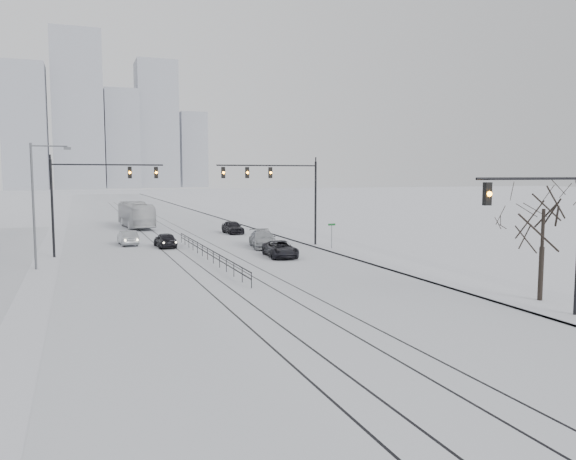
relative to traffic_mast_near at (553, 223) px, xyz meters
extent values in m
plane|color=silver|center=(-10.79, -6.00, -4.56)|extent=(500.00, 500.00, 0.00)
cube|color=silver|center=(-10.79, 54.00, -4.55)|extent=(22.00, 260.00, 0.02)
cube|color=silver|center=(2.71, 54.00, -4.48)|extent=(5.00, 260.00, 0.16)
cube|color=gray|center=(0.26, 54.00, -4.50)|extent=(0.10, 260.00, 0.12)
cube|color=black|center=(-13.39, 34.00, -4.54)|extent=(0.10, 180.00, 0.01)
cube|color=black|center=(-11.99, 34.00, -4.54)|extent=(0.10, 180.00, 0.01)
cube|color=black|center=(-9.59, 34.00, -4.54)|extent=(0.10, 180.00, 0.01)
cube|color=black|center=(-8.19, 34.00, -4.54)|extent=(0.10, 180.00, 0.01)
cube|color=#9CA0AB|center=(-40.79, 254.00, 22.94)|extent=(18.00, 18.00, 55.00)
cube|color=#9CA0AB|center=(-18.79, 262.00, 31.44)|extent=(22.00, 22.00, 72.00)
cube|color=#9CA0AB|center=(1.21, 270.00, 19.44)|extent=(16.00, 16.00, 48.00)
cube|color=#9CA0AB|center=(19.21, 278.00, 27.44)|extent=(20.00, 20.00, 64.00)
cube|color=#9CA0AB|center=(39.21, 286.00, 15.44)|extent=(14.00, 14.00, 40.00)
cylinder|color=black|center=(-1.39, 0.00, 2.04)|extent=(6.00, 0.12, 0.12)
cube|color=black|center=(-3.79, 0.00, 1.39)|extent=(0.32, 0.24, 1.00)
sphere|color=orange|center=(-3.79, -0.14, 1.39)|extent=(0.22, 0.22, 0.22)
cylinder|color=black|center=(0.71, 29.00, -0.56)|extent=(0.20, 0.20, 8.00)
cylinder|color=black|center=(-4.04, 29.00, 3.04)|extent=(9.50, 0.12, 0.12)
cube|color=black|center=(-8.19, 29.00, 2.39)|extent=(0.32, 0.24, 1.00)
sphere|color=orange|center=(-8.19, 28.86, 2.39)|extent=(0.22, 0.22, 0.22)
cube|color=black|center=(-5.99, 29.00, 2.39)|extent=(0.32, 0.24, 1.00)
sphere|color=orange|center=(-5.99, 28.86, 2.39)|extent=(0.22, 0.22, 0.22)
cube|color=black|center=(-3.79, 29.00, 2.39)|extent=(0.32, 0.24, 1.00)
sphere|color=orange|center=(-3.79, 28.86, 2.39)|extent=(0.22, 0.22, 0.22)
cylinder|color=black|center=(-22.29, 30.00, -0.56)|extent=(0.20, 0.20, 8.00)
cylinder|color=black|center=(-17.79, 30.00, 3.04)|extent=(9.00, 0.12, 0.12)
cube|color=black|center=(-13.89, 30.00, 2.39)|extent=(0.32, 0.24, 1.00)
sphere|color=orange|center=(-13.89, 29.86, 2.39)|extent=(0.22, 0.22, 0.22)
cube|color=black|center=(-16.09, 30.00, 2.39)|extent=(0.32, 0.24, 1.00)
sphere|color=orange|center=(-16.09, 29.86, 2.39)|extent=(0.22, 0.22, 0.22)
cylinder|color=#595B60|center=(-23.29, 24.00, -0.06)|extent=(0.16, 0.16, 9.00)
cylinder|color=#595B60|center=(-22.09, 24.00, 4.24)|extent=(2.40, 0.10, 0.10)
cube|color=#595B60|center=(-20.89, 24.00, 4.09)|extent=(0.50, 0.25, 0.18)
cylinder|color=black|center=(2.41, 3.00, -3.06)|extent=(0.26, 0.26, 3.00)
cylinder|color=black|center=(2.41, 3.00, -0.81)|extent=(0.18, 0.18, 2.50)
cube|color=black|center=(-10.79, 24.00, -3.61)|extent=(0.06, 24.00, 0.06)
cube|color=black|center=(-10.79, 24.00, -4.01)|extent=(0.06, 24.00, 0.06)
cylinder|color=#595B60|center=(1.01, 26.00, -3.36)|extent=(0.06, 0.06, 2.40)
cube|color=#0C4C19|center=(1.01, 26.00, -2.26)|extent=(0.70, 0.04, 0.18)
imported|color=black|center=(-12.79, 33.00, -3.86)|extent=(1.84, 4.18, 1.40)
imported|color=#989C9F|center=(-15.92, 36.11, -3.86)|extent=(1.79, 4.34, 1.40)
imported|color=black|center=(-4.85, 23.39, -3.90)|extent=(2.64, 4.97, 1.33)
imported|color=#A1A4A9|center=(-4.30, 29.67, -3.78)|extent=(3.06, 5.70, 1.57)
imported|color=black|center=(-3.72, 42.69, -3.82)|extent=(1.93, 4.43, 1.48)
imported|color=silver|center=(-13.38, 54.31, -2.94)|extent=(3.66, 11.86, 3.25)
camera|label=1|loc=(-20.34, -19.61, 2.22)|focal=35.00mm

